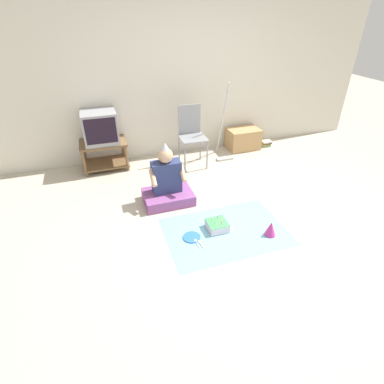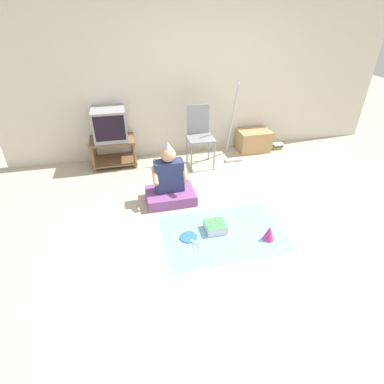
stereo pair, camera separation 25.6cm
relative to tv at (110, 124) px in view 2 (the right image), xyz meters
The scene contains 15 objects.
ground_plane 2.61m from the tv, 52.61° to the right, with size 16.00×16.00×0.00m, color #BCB29E.
wall_back 1.66m from the tv, 10.01° to the left, with size 6.40×0.06×2.55m.
tv_stand 0.41m from the tv, 90.00° to the right, with size 0.69×0.48×0.44m.
tv is the anchor object (origin of this frame).
folding_chair 1.38m from the tv, 11.79° to the right, with size 0.41×0.40×0.94m.
cardboard_box_stack 2.47m from the tv, ahead, with size 0.56×0.39×0.36m.
dust_mop 1.96m from the tv, ahead, with size 0.28×0.40×1.26m.
book_pile 2.94m from the tv, ahead, with size 0.19×0.13×0.10m.
person_seated 1.49m from the tv, 60.73° to the right, with size 0.63×0.46×0.82m.
party_cloth 2.48m from the tv, 60.75° to the right, with size 1.38×0.94×0.01m.
birthday_cake 2.37m from the tv, 61.54° to the right, with size 0.23×0.23×0.16m.
party_hat_blue 2.87m from the tv, 54.78° to the right, with size 0.13×0.13×0.18m.
paper_plate 2.30m from the tv, 69.77° to the right, with size 0.20×0.20×0.01m.
plastic_spoon_near 2.38m from the tv, 69.99° to the right, with size 0.04×0.15×0.01m.
plastic_spoon_far 2.42m from the tv, 69.47° to the right, with size 0.04×0.14×0.01m.
Camera 2 is at (-1.33, -2.58, 2.22)m, focal length 28.00 mm.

